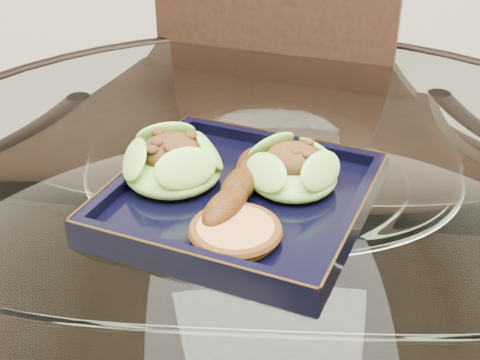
{
  "coord_description": "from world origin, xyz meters",
  "views": [
    {
      "loc": [
        -0.05,
        -0.68,
        1.18
      ],
      "look_at": [
        -0.04,
        -0.05,
        0.8
      ],
      "focal_mm": 50.0,
      "sensor_mm": 36.0,
      "label": 1
    }
  ],
  "objects": [
    {
      "name": "crumb_patty",
      "position": [
        -0.05,
        -0.13,
        0.79
      ],
      "size": [
        0.09,
        0.09,
        0.02
      ],
      "primitive_type": "cylinder",
      "rotation": [
        0.0,
        0.0,
        0.12
      ],
      "color": "#AF713A",
      "rests_on": "navy_plate"
    },
    {
      "name": "lettuce_wrap_right",
      "position": [
        0.02,
        -0.03,
        0.8
      ],
      "size": [
        0.12,
        0.12,
        0.04
      ],
      "primitive_type": "ellipsoid",
      "rotation": [
        0.0,
        0.0,
        0.26
      ],
      "color": "#5B922A",
      "rests_on": "navy_plate"
    },
    {
      "name": "roasted_plantain",
      "position": [
        -0.04,
        -0.05,
        0.8
      ],
      "size": [
        0.09,
        0.16,
        0.03
      ],
      "primitive_type": "ellipsoid",
      "rotation": [
        0.0,
        0.0,
        1.22
      ],
      "color": "#582809",
      "rests_on": "navy_plate"
    },
    {
      "name": "dining_table",
      "position": [
        -0.0,
        -0.0,
        0.6
      ],
      "size": [
        1.13,
        1.13,
        0.77
      ],
      "color": "white",
      "rests_on": "ground"
    },
    {
      "name": "navy_plate",
      "position": [
        -0.04,
        -0.05,
        0.77
      ],
      "size": [
        0.36,
        0.36,
        0.02
      ],
      "primitive_type": "cube",
      "rotation": [
        0.0,
        0.0,
        -0.43
      ],
      "color": "black",
      "rests_on": "dining_table"
    },
    {
      "name": "lettuce_wrap_left",
      "position": [
        -0.11,
        -0.02,
        0.8
      ],
      "size": [
        0.12,
        0.12,
        0.04
      ],
      "primitive_type": "ellipsoid",
      "rotation": [
        0.0,
        0.0,
        -0.12
      ],
      "color": "#6BB033",
      "rests_on": "navy_plate"
    },
    {
      "name": "dining_chair",
      "position": [
        -0.01,
        0.35,
        0.59
      ],
      "size": [
        0.58,
        0.58,
        1.06
      ],
      "rotation": [
        0.0,
        0.0,
        -0.34
      ],
      "color": "black",
      "rests_on": "ground"
    }
  ]
}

